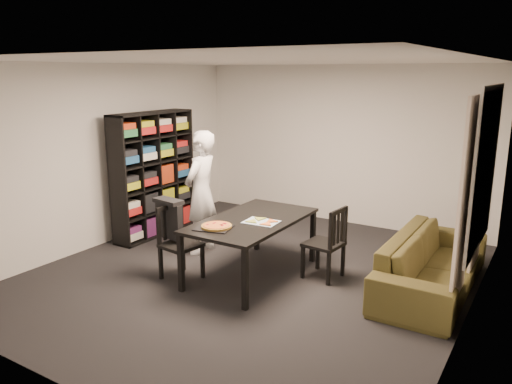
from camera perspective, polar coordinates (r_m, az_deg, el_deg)
The scene contains 16 objects.
room at distance 5.98m, azimuth -0.52°, elevation 2.19°, with size 5.01×5.51×2.61m.
window_pane at distance 5.68m, azimuth 24.75°, elevation 2.39°, with size 0.02×1.40×1.60m, color black.
window_frame at distance 5.68m, azimuth 24.70°, elevation 2.39°, with size 0.03×1.52×1.72m, color white.
curtain_left at distance 5.26m, azimuth 22.71°, elevation -2.15°, with size 0.03×0.70×2.25m, color silver.
curtain_right at distance 6.26m, azimuth 24.29°, elevation 0.09°, with size 0.03×0.70×2.25m, color silver.
bookshelf at distance 7.82m, azimuth -11.61°, elevation 2.00°, with size 0.35×1.50×1.90m, color black.
dining_table at distance 6.11m, azimuth -0.49°, elevation -3.69°, with size 0.97×1.75×0.73m.
chair_left at distance 6.19m, azimuth -9.11°, elevation -5.11°, with size 0.48×0.48×0.90m.
chair_right at distance 6.12m, azimuth 8.46°, elevation -5.30°, with size 0.46×0.46×0.90m.
draped_jacket at distance 6.21m, azimuth -9.93°, elevation -2.84°, with size 0.43×0.24×0.50m.
person at distance 6.90m, azimuth -6.28°, elevation -0.10°, with size 0.63×0.41×1.72m, color silver.
baking_tray at distance 5.75m, azimuth -4.88°, elevation -4.11°, with size 0.40×0.32×0.01m, color black.
pepperoni_pizza at distance 5.75m, azimuth -4.53°, elevation -3.89°, with size 0.35×0.35×0.03m.
kitchen_towel at distance 5.96m, azimuth 0.61°, elevation -3.45°, with size 0.40×0.30×0.01m, color silver.
pizza_slices at distance 5.95m, azimuth 0.72°, elevation -3.36°, with size 0.37×0.31×0.01m, color gold, non-canonical shape.
sofa at distance 6.17m, azimuth 19.53°, elevation -7.68°, with size 2.22×0.87×0.65m, color #443C1B.
Camera 1 is at (3.13, -4.95, 2.48)m, focal length 35.00 mm.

